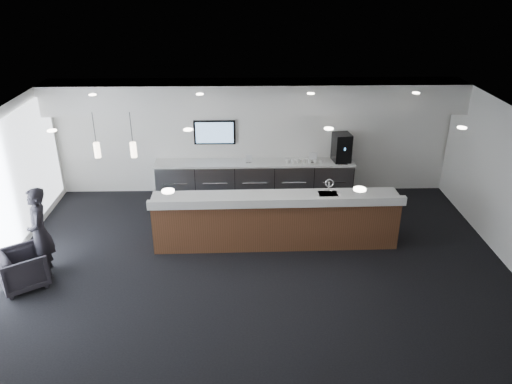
{
  "coord_description": "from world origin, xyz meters",
  "views": [
    {
      "loc": [
        -0.23,
        -8.16,
        5.56
      ],
      "look_at": [
        -0.01,
        1.3,
        1.19
      ],
      "focal_mm": 35.0,
      "sensor_mm": 36.0,
      "label": 1
    }
  ],
  "objects_px": {
    "armchair": "(23,269)",
    "lounge_guest": "(40,232)",
    "service_counter": "(276,220)",
    "coffee_machine": "(342,148)"
  },
  "relations": [
    {
      "from": "service_counter",
      "to": "coffee_machine",
      "type": "relative_size",
      "value": 7.27
    },
    {
      "from": "coffee_machine",
      "to": "armchair",
      "type": "xyz_separation_m",
      "value": [
        -6.6,
        -3.89,
        -0.94
      ]
    },
    {
      "from": "service_counter",
      "to": "lounge_guest",
      "type": "height_order",
      "value": "lounge_guest"
    },
    {
      "from": "armchair",
      "to": "lounge_guest",
      "type": "height_order",
      "value": "lounge_guest"
    },
    {
      "from": "coffee_machine",
      "to": "service_counter",
      "type": "bearing_deg",
      "value": -134.2
    },
    {
      "from": "lounge_guest",
      "to": "coffee_machine",
      "type": "bearing_deg",
      "value": 96.94
    },
    {
      "from": "armchair",
      "to": "lounge_guest",
      "type": "relative_size",
      "value": 0.45
    },
    {
      "from": "lounge_guest",
      "to": "armchair",
      "type": "bearing_deg",
      "value": -51.85
    },
    {
      "from": "service_counter",
      "to": "armchair",
      "type": "bearing_deg",
      "value": -164.41
    },
    {
      "from": "armchair",
      "to": "coffee_machine",
      "type": "bearing_deg",
      "value": -93.54
    }
  ]
}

